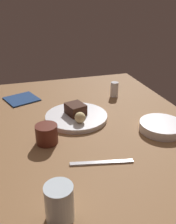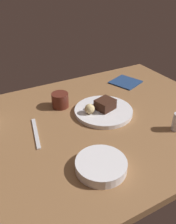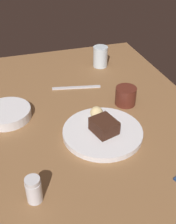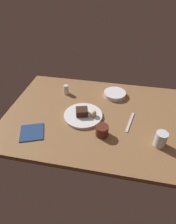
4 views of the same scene
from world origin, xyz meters
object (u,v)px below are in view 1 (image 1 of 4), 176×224
(water_glass, at_px, (59,203))
(chocolate_cake_slice, at_px, (76,109))
(bread_roll, at_px, (80,117))
(salt_shaker, at_px, (114,89))
(butter_knife, at_px, (102,162))
(folded_napkin, at_px, (22,99))
(side_bowl, at_px, (162,127))
(dessert_plate, at_px, (76,117))
(coffee_cup, at_px, (47,134))

(water_glass, bearing_deg, chocolate_cake_slice, 161.91)
(bread_roll, relative_size, salt_shaker, 0.59)
(chocolate_cake_slice, bearing_deg, salt_shaker, 126.09)
(chocolate_cake_slice, bearing_deg, water_glass, -18.09)
(butter_knife, height_order, folded_napkin, folded_napkin)
(bread_roll, distance_m, folded_napkin, 0.39)
(water_glass, bearing_deg, folded_napkin, -176.27)
(water_glass, distance_m, butter_knife, 0.23)
(salt_shaker, xyz_separation_m, water_glass, (0.64, -0.39, 0.01))
(side_bowl, bearing_deg, dessert_plate, -123.20)
(chocolate_cake_slice, height_order, water_glass, water_glass)
(folded_napkin, bearing_deg, water_glass, 3.73)
(dessert_plate, bearing_deg, water_glass, -18.48)
(salt_shaker, height_order, coffee_cup, salt_shaker)
(coffee_cup, distance_m, folded_napkin, 0.41)
(chocolate_cake_slice, distance_m, bread_roll, 0.07)
(bread_roll, relative_size, butter_knife, 0.22)
(side_bowl, distance_m, coffee_cup, 0.42)
(water_glass, relative_size, side_bowl, 0.56)
(dessert_plate, height_order, folded_napkin, dessert_plate)
(side_bowl, relative_size, coffee_cup, 2.16)
(side_bowl, relative_size, folded_napkin, 1.17)
(bread_roll, relative_size, side_bowl, 0.26)
(bread_roll, distance_m, side_bowl, 0.30)
(salt_shaker, bearing_deg, butter_knife, -26.04)
(dessert_plate, relative_size, coffee_cup, 3.33)
(side_bowl, xyz_separation_m, folded_napkin, (-0.45, -0.48, -0.01))
(coffee_cup, relative_size, butter_knife, 0.39)
(bread_roll, distance_m, coffee_cup, 0.15)
(butter_knife, bearing_deg, water_glass, -122.57)
(water_glass, bearing_deg, bread_roll, 158.93)
(side_bowl, distance_m, butter_knife, 0.30)
(side_bowl, bearing_deg, folded_napkin, -133.06)
(chocolate_cake_slice, relative_size, butter_knife, 0.39)
(butter_knife, relative_size, folded_napkin, 1.38)
(dessert_plate, xyz_separation_m, chocolate_cake_slice, (-0.01, -0.00, 0.03))
(salt_shaker, bearing_deg, folded_napkin, -100.85)
(chocolate_cake_slice, xyz_separation_m, butter_knife, (0.31, 0.00, -0.04))
(chocolate_cake_slice, bearing_deg, bread_roll, -0.94)
(butter_knife, bearing_deg, chocolate_cake_slice, 102.13)
(salt_shaker, distance_m, side_bowl, 0.36)
(side_bowl, height_order, butter_knife, side_bowl)
(bread_roll, height_order, coffee_cup, coffee_cup)
(salt_shaker, height_order, folded_napkin, salt_shaker)
(chocolate_cake_slice, height_order, bread_roll, chocolate_cake_slice)
(bread_roll, bearing_deg, water_glass, -21.07)
(salt_shaker, relative_size, water_glass, 0.78)
(bread_roll, height_order, salt_shaker, salt_shaker)
(bread_roll, relative_size, folded_napkin, 0.30)
(dessert_plate, distance_m, bread_roll, 0.07)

